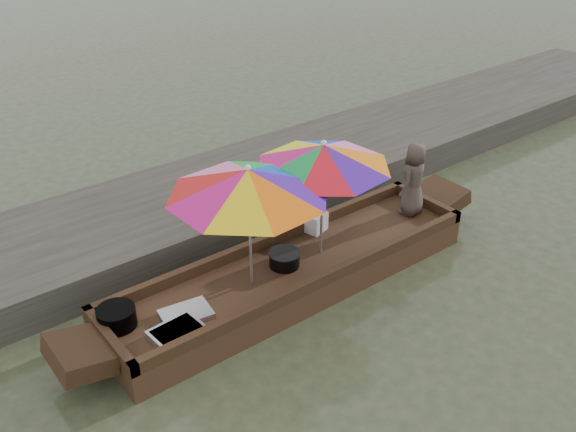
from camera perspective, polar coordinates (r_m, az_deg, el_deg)
water at (r=8.22m, az=0.43°, el=-6.33°), size 80.00×80.00×0.00m
dock at (r=9.63m, az=-7.68°, el=1.07°), size 22.00×2.20×0.50m
boat_hull at (r=8.11m, az=0.43°, el=-5.33°), size 4.96×1.20×0.35m
cooking_pot at (r=7.25m, az=-14.99°, el=-8.68°), size 0.42×0.42×0.22m
tray_crayfish at (r=7.02m, az=-9.88°, el=-10.15°), size 0.58×0.42×0.09m
tray_scallop at (r=7.27m, az=-9.05°, el=-8.59°), size 0.60×0.46×0.06m
charcoal_grill at (r=7.94m, az=-0.32°, el=-3.89°), size 0.38×0.38×0.18m
supply_bag at (r=8.64m, az=2.50°, el=-0.55°), size 0.33×0.29×0.26m
vendor at (r=9.05m, az=11.13°, el=3.25°), size 0.59×0.47×1.06m
umbrella_bow at (r=7.28m, az=-3.43°, el=-0.98°), size 2.36×2.36×1.55m
umbrella_stern at (r=7.86m, az=3.05°, el=1.51°), size 2.04×2.04×1.55m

